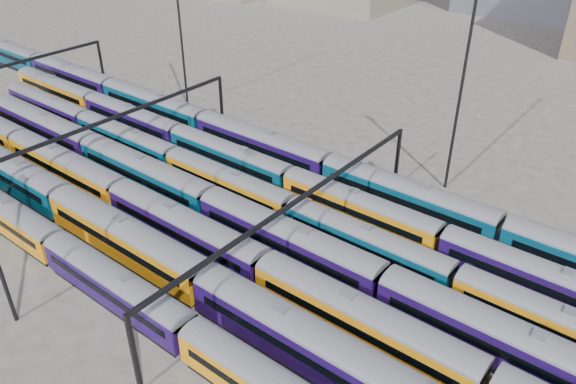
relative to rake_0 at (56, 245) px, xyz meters
The scene contains 12 objects.
ground 17.66m from the rake_0, 59.06° to the left, with size 500.00×500.00×0.00m, color #48413D.
rake_0 is the anchor object (origin of this frame).
rake_1 6.93m from the rake_0, 46.30° to the left, with size 112.54×3.29×5.56m.
rake_2 21.32m from the rake_0, 27.97° to the left, with size 129.50×3.16×5.32m.
rake_3 23.18m from the rake_0, 40.32° to the left, with size 110.45×3.23×5.46m.
rake_4 31.12m from the rake_0, 39.99° to the left, with size 134.62×2.81×4.73m.
rake_5 31.94m from the rake_0, 51.51° to the left, with size 138.36×2.89×4.86m.
rake_6 30.02m from the rake_0, 87.79° to the left, with size 153.24×3.20×5.40m.
gantry_1 19.10m from the rake_0, 126.28° to the left, with size 0.35×40.35×8.03m.
gantry_2 24.58m from the rake_0, 38.30° to the left, with size 0.35×40.35×8.03m.
mast_1 44.07m from the rake_0, 119.59° to the left, with size 1.40×0.50×25.60m.
mast_3 47.21m from the rake_0, 58.40° to the left, with size 1.40×0.50×25.60m.
Camera 1 is at (37.42, -36.03, 35.85)m, focal length 35.00 mm.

